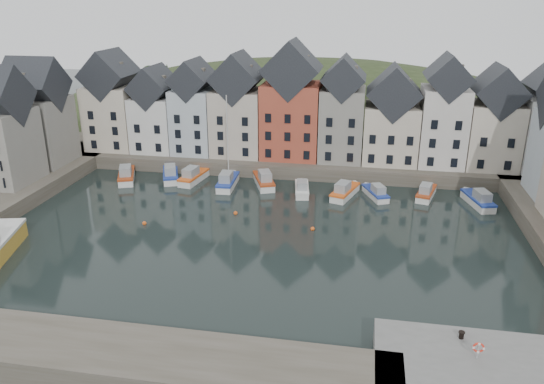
% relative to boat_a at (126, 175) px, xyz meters
% --- Properties ---
extents(ground, '(260.00, 260.00, 0.00)m').
position_rel_boat_a_xyz_m(ground, '(22.92, -17.55, -0.80)').
color(ground, black).
rests_on(ground, ground).
extents(far_quay, '(90.00, 16.00, 2.00)m').
position_rel_boat_a_xyz_m(far_quay, '(22.92, 12.45, 0.20)').
color(far_quay, '#494438').
rests_on(far_quay, ground).
extents(near_wall, '(50.00, 6.00, 2.00)m').
position_rel_boat_a_xyz_m(near_wall, '(12.92, -39.55, 0.20)').
color(near_wall, '#494438').
rests_on(near_wall, ground).
extents(hillside, '(153.60, 70.40, 64.00)m').
position_rel_boat_a_xyz_m(hillside, '(22.94, 38.44, -18.76)').
color(hillside, '#232E17').
rests_on(hillside, ground).
extents(far_terrace, '(72.37, 8.16, 17.78)m').
position_rel_boat_a_xyz_m(far_terrace, '(26.13, 10.45, 8.08)').
color(far_terrace, beige).
rests_on(far_terrace, far_quay).
extents(left_terrace, '(7.65, 17.00, 15.69)m').
position_rel_boat_a_xyz_m(left_terrace, '(-13.08, -4.05, 8.08)').
color(left_terrace, gray).
rests_on(left_terrace, left_quay).
extents(mooring_buoys, '(20.50, 5.50, 0.50)m').
position_rel_boat_a_xyz_m(mooring_buoys, '(18.92, -12.22, -0.65)').
color(mooring_buoys, '#E3591A').
rests_on(mooring_buoys, ground).
extents(boat_a, '(4.63, 7.29, 2.68)m').
position_rel_boat_a_xyz_m(boat_a, '(0.00, 0.00, 0.00)').
color(boat_a, silver).
rests_on(boat_a, ground).
extents(boat_b, '(4.45, 7.16, 2.63)m').
position_rel_boat_a_xyz_m(boat_b, '(6.23, 1.63, -0.02)').
color(boat_b, silver).
rests_on(boat_b, ground).
extents(boat_c, '(3.08, 7.03, 2.61)m').
position_rel_boat_a_xyz_m(boat_c, '(9.88, 1.36, -0.02)').
color(boat_c, silver).
rests_on(boat_c, ground).
extents(boat_d, '(2.50, 7.00, 13.19)m').
position_rel_boat_a_xyz_m(boat_d, '(15.39, -0.01, 0.06)').
color(boat_d, silver).
rests_on(boat_d, ground).
extents(boat_e, '(4.47, 7.21, 2.65)m').
position_rel_boat_a_xyz_m(boat_e, '(20.42, 1.38, -0.01)').
color(boat_e, silver).
rests_on(boat_e, ground).
extents(boat_f, '(2.66, 6.09, 2.26)m').
position_rel_boat_a_xyz_m(boat_f, '(26.16, -0.78, -0.13)').
color(boat_f, silver).
rests_on(boat_f, ground).
extents(boat_g, '(3.93, 6.89, 2.53)m').
position_rel_boat_a_xyz_m(boat_g, '(32.01, -1.04, -0.05)').
color(boat_g, silver).
rests_on(boat_g, ground).
extents(boat_h, '(3.83, 5.93, 2.19)m').
position_rel_boat_a_xyz_m(boat_h, '(36.21, -0.52, -0.15)').
color(boat_h, silver).
rests_on(boat_h, ground).
extents(boat_i, '(3.36, 6.28, 2.30)m').
position_rel_boat_a_xyz_m(boat_i, '(42.87, 0.65, -0.11)').
color(boat_i, silver).
rests_on(boat_i, ground).
extents(boat_j, '(3.68, 6.86, 2.52)m').
position_rel_boat_a_xyz_m(boat_j, '(49.33, -1.11, -0.05)').
color(boat_j, silver).
rests_on(boat_j, ground).
extents(mooring_bollard, '(0.48, 0.48, 0.56)m').
position_rel_boat_a_xyz_m(mooring_bollard, '(42.20, -34.05, 1.51)').
color(mooring_bollard, black).
rests_on(mooring_bollard, near_quay).
extents(life_ring_post, '(0.80, 0.17, 1.30)m').
position_rel_boat_a_xyz_m(life_ring_post, '(42.94, -36.26, 2.06)').
color(life_ring_post, gray).
rests_on(life_ring_post, near_quay).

